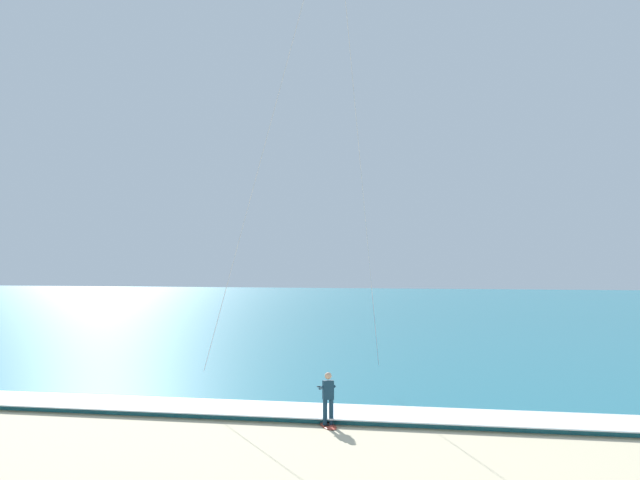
# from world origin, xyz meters

# --- Properties ---
(sea) EXTENTS (200.00, 120.00, 0.20)m
(sea) POSITION_xyz_m (0.00, 74.90, 0.10)
(sea) COLOR teal
(sea) RESTS_ON ground
(surf_foam) EXTENTS (200.00, 2.72, 0.04)m
(surf_foam) POSITION_xyz_m (0.00, 15.90, 0.22)
(surf_foam) COLOR white
(surf_foam) RESTS_ON sea
(surfboard) EXTENTS (0.98, 1.46, 0.09)m
(surfboard) POSITION_xyz_m (-5.77, 14.60, 0.03)
(surfboard) COLOR #E04C38
(surfboard) RESTS_ON ground
(kitesurfer) EXTENTS (0.66, 0.65, 1.69)m
(kitesurfer) POSITION_xyz_m (-5.77, 14.61, 0.94)
(kitesurfer) COLOR #143347
(kitesurfer) RESTS_ON ground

